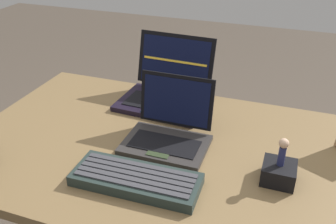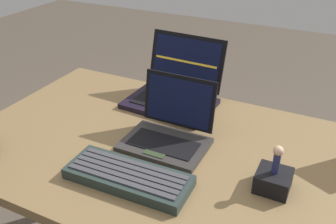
# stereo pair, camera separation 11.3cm
# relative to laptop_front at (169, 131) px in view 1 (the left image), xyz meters

# --- Properties ---
(desk) EXTENTS (1.37, 0.79, 0.74)m
(desk) POSITION_rel_laptop_front_xyz_m (0.05, -0.03, -0.13)
(desk) COLOR brown
(desk) RESTS_ON ground
(laptop_front) EXTENTS (0.26, 0.21, 0.20)m
(laptop_front) POSITION_rel_laptop_front_xyz_m (0.00, 0.00, 0.00)
(laptop_front) COLOR #2B2827
(laptop_front) RESTS_ON desk
(laptop_rear) EXTENTS (0.33, 0.29, 0.23)m
(laptop_rear) POSITION_rel_laptop_front_xyz_m (-0.10, 0.25, 0.01)
(laptop_rear) COLOR black
(laptop_rear) RESTS_ON desk
(external_keyboard) EXTENTS (0.35, 0.14, 0.04)m
(external_keyboard) POSITION_rel_laptop_front_xyz_m (-0.01, -0.23, -0.02)
(external_keyboard) COLOR #212D2A
(external_keyboard) RESTS_ON desk
(figurine_stand) EXTENTS (0.09, 0.09, 0.05)m
(figurine_stand) POSITION_rel_laptop_front_xyz_m (0.34, -0.08, -0.01)
(figurine_stand) COLOR black
(figurine_stand) RESTS_ON desk
(figurine) EXTENTS (0.03, 0.03, 0.08)m
(figurine) POSITION_rel_laptop_front_xyz_m (0.34, -0.08, 0.06)
(figurine) COLOR navy
(figurine) RESTS_ON figurine_stand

